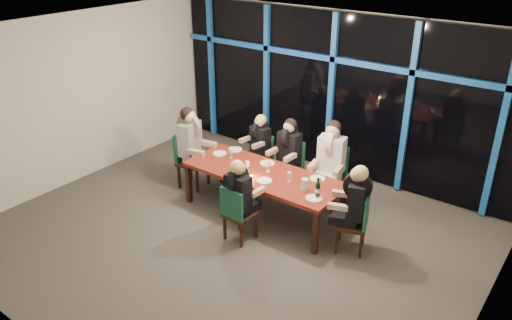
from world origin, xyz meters
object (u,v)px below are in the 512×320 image
object	(u,v)px
chair_end_left	(188,156)
wine_bottle	(318,190)
chair_far_mid	(290,163)
chair_near_mid	(236,212)
chair_end_right	(358,220)
diner_end_right	(354,196)
dining_table	(264,177)
water_pitcher	(305,185)
chair_far_left	(262,154)
diner_far_right	(331,152)
chair_far_right	(331,172)
diner_near_mid	(240,188)
diner_far_left	(259,138)
diner_far_mid	(288,145)
diner_end_left	(191,136)

from	to	relation	value
chair_end_left	wine_bottle	xyz separation A→B (m)	(2.74, -0.18, 0.30)
chair_far_mid	chair_end_left	bearing A→B (deg)	-145.59
chair_end_left	chair_near_mid	size ratio (longest dim) A/B	1.13
chair_end_right	diner_end_right	world-z (taller)	diner_end_right
dining_table	water_pitcher	size ratio (longest dim) A/B	13.61
chair_far_left	diner_far_right	world-z (taller)	diner_far_right
diner_far_right	water_pitcher	xyz separation A→B (m)	(0.12, -0.99, -0.13)
chair_far_right	diner_near_mid	distance (m)	1.86
water_pitcher	wine_bottle	bearing A→B (deg)	8.19
chair_end_left	diner_far_right	world-z (taller)	diner_far_right
dining_table	diner_far_left	distance (m)	1.27
wine_bottle	diner_far_left	bearing A→B (deg)	149.03
diner_near_mid	wine_bottle	xyz separation A→B (m)	(0.94, 0.62, 0.01)
chair_end_left	chair_near_mid	xyz separation A→B (m)	(1.80, -0.87, -0.07)
chair_near_mid	water_pitcher	distance (m)	1.08
chair_near_mid	diner_far_mid	distance (m)	1.79
chair_end_left	water_pitcher	xyz separation A→B (m)	(2.49, -0.12, 0.28)
chair_far_right	water_pitcher	world-z (taller)	chair_far_right
chair_far_left	chair_near_mid	world-z (taller)	chair_near_mid
chair_far_right	chair_near_mid	bearing A→B (deg)	-115.96
chair_far_mid	diner_far_mid	world-z (taller)	diner_far_mid
chair_far_mid	diner_near_mid	size ratio (longest dim) A/B	1.06
chair_end_right	diner_far_mid	xyz separation A→B (m)	(-1.79, 0.89, 0.37)
chair_far_mid	chair_far_left	bearing A→B (deg)	175.69
chair_far_mid	water_pitcher	world-z (taller)	water_pitcher
diner_far_left	diner_near_mid	world-z (taller)	diner_near_mid
chair_end_left	chair_near_mid	distance (m)	2.00
diner_end_left	water_pitcher	xyz separation A→B (m)	(2.40, -0.13, -0.13)
chair_end_left	diner_near_mid	xyz separation A→B (m)	(1.81, -0.80, 0.29)
diner_far_right	water_pitcher	size ratio (longest dim) A/B	5.23
chair_end_left	diner_end_right	bearing A→B (deg)	-101.70
diner_near_mid	chair_far_right	bearing A→B (deg)	-103.82
diner_far_right	chair_end_right	bearing A→B (deg)	-52.30
chair_near_mid	chair_far_right	bearing A→B (deg)	-103.27
chair_end_right	chair_near_mid	bearing A→B (deg)	-80.75
chair_far_right	diner_end_right	xyz separation A→B (m)	(0.91, -1.02, 0.32)
chair_end_left	water_pitcher	distance (m)	2.51
dining_table	chair_far_right	world-z (taller)	chair_far_right
diner_far_right	diner_end_left	world-z (taller)	diner_far_right
wine_bottle	water_pitcher	distance (m)	0.26
chair_far_mid	chair_end_left	size ratio (longest dim) A/B	0.91
chair_far_left	diner_far_left	xyz separation A→B (m)	(-0.01, -0.07, 0.34)
chair_end_right	wine_bottle	world-z (taller)	wine_bottle
water_pitcher	chair_end_left	bearing A→B (deg)	-161.89
diner_far_mid	diner_far_left	bearing A→B (deg)	175.18
chair_end_right	diner_far_right	distance (m)	1.40
diner_far_left	water_pitcher	world-z (taller)	diner_far_left
chair_far_right	diner_end_right	size ratio (longest dim) A/B	1.13
chair_far_mid	chair_near_mid	bearing A→B (deg)	-78.90
chair_end_left	diner_far_left	world-z (taller)	diner_far_left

